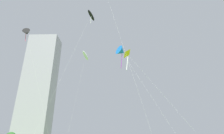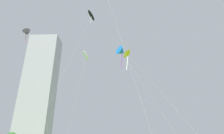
{
  "view_description": "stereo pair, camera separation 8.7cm",
  "coord_description": "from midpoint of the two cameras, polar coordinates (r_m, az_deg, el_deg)",
  "views": [
    {
      "loc": [
        -7.39,
        -19.78,
        2.03
      ],
      "look_at": [
        -1.66,
        7.14,
        13.56
      ],
      "focal_mm": 29.52,
      "sensor_mm": 36.0,
      "label": 1
    },
    {
      "loc": [
        -7.31,
        -19.8,
        2.03
      ],
      "look_at": [
        -1.66,
        7.14,
        13.56
      ],
      "focal_mm": 29.52,
      "sensor_mm": 36.0,
      "label": 2
    }
  ],
  "objects": [
    {
      "name": "kite_flying_0",
      "position": [
        42.38,
        -24.98,
        9.66
      ],
      "size": [
        8.65,
        2.97,
        24.12
      ],
      "color": "silver",
      "rests_on": "ground"
    },
    {
      "name": "kite_flying_1",
      "position": [
        44.93,
        -6.56,
        15.56
      ],
      "size": [
        10.27,
        4.68,
        30.82
      ],
      "color": "silver",
      "rests_on": "ground"
    },
    {
      "name": "kite_flying_3",
      "position": [
        40.46,
        2.88,
        4.82
      ],
      "size": [
        10.22,
        8.21,
        22.0
      ],
      "color": "silver",
      "rests_on": "ground"
    },
    {
      "name": "kite_flying_2",
      "position": [
        45.83,
        -8.25,
        3.47
      ],
      "size": [
        4.25,
        3.26,
        22.96
      ],
      "color": "silver",
      "rests_on": "ground"
    },
    {
      "name": "distant_highrise_0",
      "position": [
        166.76,
        -21.8,
        -5.71
      ],
      "size": [
        28.36,
        21.91,
        92.53
      ],
      "primitive_type": "cube",
      "rotation": [
        0.0,
        0.0,
        -0.24
      ],
      "color": "#939399",
      "rests_on": "ground"
    },
    {
      "name": "kite_flying_5",
      "position": [
        27.3,
        4.81,
        3.23
      ],
      "size": [
        10.91,
        3.4,
        14.88
      ],
      "color": "silver",
      "rests_on": "ground"
    }
  ]
}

